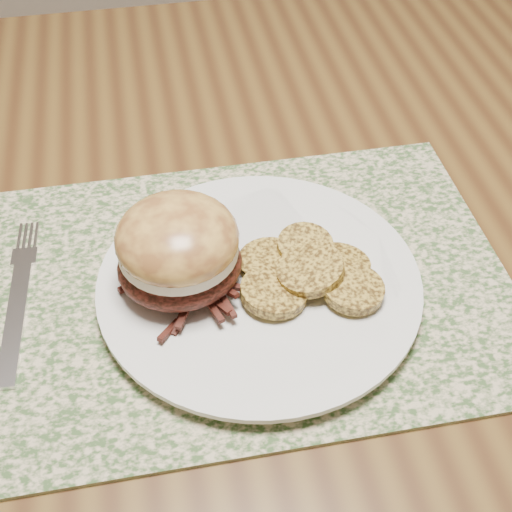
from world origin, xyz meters
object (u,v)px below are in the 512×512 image
(dinner_plate, at_px, (259,285))
(fork, at_px, (19,296))
(pork_sandwich, at_px, (178,249))
(dining_table, at_px, (499,233))

(dinner_plate, xyz_separation_m, fork, (-0.20, 0.03, -0.01))
(pork_sandwich, xyz_separation_m, fork, (-0.14, 0.02, -0.05))
(dining_table, xyz_separation_m, pork_sandwich, (-0.36, -0.10, 0.14))
(dinner_plate, bearing_deg, fork, 171.40)
(dining_table, bearing_deg, fork, -171.00)
(fork, bearing_deg, dining_table, 12.66)
(dining_table, height_order, dinner_plate, dinner_plate)
(dining_table, bearing_deg, dinner_plate, -159.48)
(pork_sandwich, height_order, fork, pork_sandwich)
(dining_table, distance_m, fork, 0.51)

